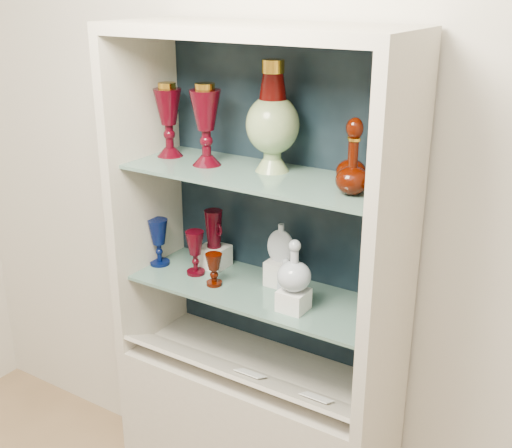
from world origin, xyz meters
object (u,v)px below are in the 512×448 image
Objects in this scene: lidded_bowl at (383,185)px; flat_flask at (281,242)px; ruby_decanter_b at (352,150)px; enamel_urn at (273,117)px; clear_square_bottle at (286,278)px; clear_round_decanter at (294,267)px; cobalt_goblet at (159,242)px; cameo_medallion at (392,265)px; pedestal_lamp_right at (206,125)px; pedestal_lamp_left at (169,120)px; ruby_goblet_small at (214,270)px; ruby_pitcher at (214,229)px; ruby_goblet_tall at (195,253)px; ruby_decanter_a at (354,152)px.

lidded_bowl reaches higher than flat_flask.
enamel_urn is at bearing 179.64° from ruby_decanter_b.
clear_square_bottle is 0.87× the size of clear_round_decanter.
cobalt_goblet is 0.55m from clear_square_bottle.
cameo_medallion is at bearing 7.36° from cobalt_goblet.
ruby_decanter_b reaches higher than cobalt_goblet.
pedestal_lamp_right reaches higher than lidded_bowl.
enamel_urn is 2.15× the size of clear_round_decanter.
pedestal_lamp_left is 0.46m from cobalt_goblet.
cobalt_goblet is (-0.04, -0.04, -0.46)m from pedestal_lamp_left.
lidded_bowl is 0.95m from cobalt_goblet.
lidded_bowl is 0.51× the size of clear_round_decanter.
ruby_goblet_small is at bearing -42.46° from pedestal_lamp_right.
pedestal_lamp_right is at bearing -40.45° from ruby_pitcher.
lidded_bowl is at bearing 1.85° from ruby_goblet_small.
clear_square_bottle is at bearing 10.43° from ruby_goblet_small.
ruby_goblet_small is (-0.45, -0.11, -0.47)m from ruby_decanter_b.
cobalt_goblet reaches higher than ruby_goblet_small.
pedestal_lamp_left reaches higher than clear_square_bottle.
cobalt_goblet is 1.08× the size of clear_round_decanter.
clear_round_decanter reaches higher than flat_flask.
clear_square_bottle is at bearing -32.52° from enamel_urn.
lidded_bowl is 0.68× the size of cameo_medallion.
pedestal_lamp_left is 0.59m from flat_flask.
ruby_goblet_tall is 1.33× the size of cameo_medallion.
ruby_decanter_b reaches higher than ruby_goblet_tall.
ruby_decanter_b reaches higher than flat_flask.
pedestal_lamp_left is 1.83× the size of flat_flask.
ruby_goblet_tall is (0.17, 0.01, -0.01)m from cobalt_goblet.
pedestal_lamp_left is at bearing -135.16° from ruby_pitcher.
enamel_urn is 0.52m from ruby_pitcher.
cobalt_goblet is at bearing 178.45° from ruby_decanter_a.
pedestal_lamp_right is 0.66m from lidded_bowl.
pedestal_lamp_right is 0.56m from ruby_decanter_a.
clear_square_bottle is (-0.19, -0.06, -0.46)m from ruby_decanter_b.
cobalt_goblet is 1.26× the size of flat_flask.
ruby_goblet_tall is 0.72m from cameo_medallion.
ruby_decanter_a is 1.54× the size of ruby_goblet_tall.
lidded_bowl is 0.47× the size of cobalt_goblet.
ruby_decanter_a reaches higher than ruby_pitcher.
lidded_bowl is at bearing -4.00° from pedestal_lamp_left.
lidded_bowl is 0.71× the size of ruby_goblet_small.
pedestal_lamp_right is 3.27× the size of lidded_bowl.
lidded_bowl is 0.59× the size of ruby_pitcher.
ruby_goblet_small is 0.83× the size of flat_flask.
pedestal_lamp_right is at bearing 3.75° from cobalt_goblet.
enamel_urn is at bearing 168.16° from lidded_bowl.
ruby_goblet_small is at bearing -178.15° from lidded_bowl.
ruby_decanter_a is 1.53× the size of clear_round_decanter.
flat_flask is 0.19m from clear_round_decanter.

